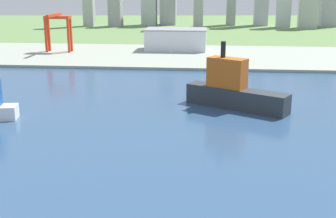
{
  "coord_description": "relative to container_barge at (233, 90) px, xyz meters",
  "views": [
    {
      "loc": [
        12.69,
        63.26,
        67.72
      ],
      "look_at": [
        -3.63,
        231.22,
        20.65
      ],
      "focal_mm": 48.05,
      "sensor_mm": 36.0,
      "label": 1
    }
  ],
  "objects": [
    {
      "name": "port_crane_red",
      "position": [
        -164.12,
        185.78,
        19.47
      ],
      "size": [
        25.15,
        37.18,
        37.79
      ],
      "color": "red",
      "rests_on": "industrial_pier"
    },
    {
      "name": "ground_plane",
      "position": [
        -25.52,
        -11.18,
        -10.22
      ],
      "size": [
        2400.0,
        2400.0,
        0.0
      ],
      "primitive_type": "plane",
      "color": "#5E8148"
    },
    {
      "name": "container_barge",
      "position": [
        0.0,
        0.0,
        0.0
      ],
      "size": [
        57.45,
        39.92,
        36.89
      ],
      "color": "#2D3338",
      "rests_on": "water_bay"
    },
    {
      "name": "industrial_pier",
      "position": [
        -25.52,
        178.82,
        -8.97
      ],
      "size": [
        840.0,
        140.0,
        2.5
      ],
      "primitive_type": "cube",
      "color": "#969D8E",
      "rests_on": "ground"
    },
    {
      "name": "warehouse_main",
      "position": [
        -49.14,
        211.25,
        3.04
      ],
      "size": [
        62.0,
        37.44,
        21.49
      ],
      "color": "silver",
      "rests_on": "industrial_pier"
    },
    {
      "name": "water_bay",
      "position": [
        -25.52,
        -71.18,
        -10.15
      ],
      "size": [
        840.0,
        360.0,
        0.15
      ],
      "primitive_type": "cube",
      "color": "#2D4C70",
      "rests_on": "ground"
    }
  ]
}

